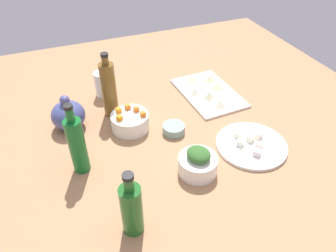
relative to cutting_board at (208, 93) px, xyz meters
The scene contains 29 objects.
tabletop 34.34cm from the cutting_board, 126.62° to the left, with size 190.00×190.00×3.00cm, color #A2744E.
cutting_board is the anchor object (origin of this frame).
plate_tofu 36.69cm from the cutting_board, behind, with size 25.41×25.41×1.20cm, color white.
bowl_greens 47.78cm from the cutting_board, 148.33° to the left, with size 12.83×12.83×6.19cm, color white.
bowl_carrots 40.62cm from the cutting_board, 105.00° to the left, with size 14.43×14.43×6.41cm, color white.
bowl_small_side 31.03cm from the cutting_board, 127.58° to the left, with size 8.44×8.44×3.21cm, color gray.
teapot 60.79cm from the cutting_board, 90.94° to the left, with size 14.80×12.70×14.26cm.
bottle_0 66.07cm from the cutting_board, 112.75° to the left, with size 5.45×5.45×25.83cm.
bottle_1 74.26cm from the cutting_board, 136.43° to the left, with size 5.91×5.91×21.77cm.
bottle_2 45.00cm from the cutting_board, 88.08° to the left, with size 5.79×5.79×26.83cm.
drinking_glass_0 46.58cm from the cutting_board, 69.16° to the left, with size 7.23×7.23×10.98cm, color white.
carrot_cube_0 43.64cm from the cutting_board, 99.90° to the left, with size 1.80×1.80×1.80cm, color orange.
carrot_cube_1 39.83cm from the cutting_board, 99.69° to the left, with size 1.80×1.80×1.80cm, color orange.
carrot_cube_2 37.64cm from the cutting_board, 110.72° to the left, with size 1.80×1.80×1.80cm, color orange.
carrot_cube_3 37.76cm from the cutting_board, 104.29° to the left, with size 1.80×1.80×1.80cm, color orange.
carrot_cube_4 45.61cm from the cutting_board, 105.79° to the left, with size 1.80×1.80×1.80cm, color orange.
chopped_greens_mound 48.28cm from the cutting_board, 148.33° to the left, with size 8.17×7.25×3.43cm, color #326027.
tofu_cube_0 39.40cm from the cutting_board, behind, with size 2.20×2.20×2.20cm, color white.
tofu_cube_1 34.79cm from the cutting_board, behind, with size 2.20×2.20×2.20cm, color white.
tofu_cube_2 42.30cm from the cutting_board, behind, with size 2.20×2.20×2.20cm, color white.
tofu_cube_3 35.13cm from the cutting_board, behind, with size 2.20×2.20×2.20cm, color white.
tofu_cube_4 36.18cm from the cutting_board, behind, with size 2.20×2.20×2.20cm, color white.
tofu_cube_5 31.96cm from the cutting_board, behind, with size 2.20×2.20×2.20cm, color white.
dumpling_0 11.96cm from the cutting_board, 15.30° to the left, with size 4.95×4.49×2.28cm, color beige.
dumpling_1 11.40cm from the cutting_board, behind, with size 5.32×4.94×2.61cm, color beige.
dumpling_2 9.74cm from the cutting_board, 29.03° to the right, with size 4.46×4.12×2.58cm, color beige.
dumpling_3 6.71cm from the cutting_board, 79.47° to the left, with size 5.18×4.44×2.51cm, color beige.
dumpling_4 5.94cm from the cutting_board, 72.81° to the right, with size 5.08×5.06×2.43cm, color beige.
dumpling_5 5.42cm from the cutting_board, 155.52° to the left, with size 4.25×3.74×3.12cm, color beige.
Camera 1 is at (-84.50, 33.40, 81.06)cm, focal length 34.11 mm.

